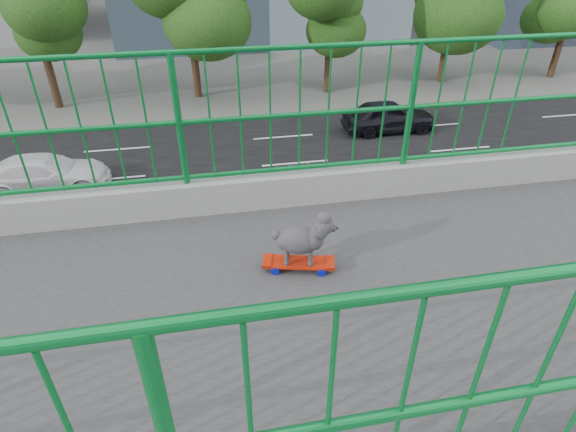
# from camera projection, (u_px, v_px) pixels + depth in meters

# --- Properties ---
(road) EXTENTS (18.00, 90.00, 0.02)m
(road) POSITION_uv_depth(u_px,v_px,m) (98.00, 217.00, 16.94)
(road) COLOR black
(road) RESTS_ON ground
(street_trees) EXTENTS (5.30, 60.40, 7.26)m
(street_trees) POSITION_uv_depth(u_px,v_px,m) (135.00, 16.00, 25.30)
(street_trees) COLOR black
(street_trees) RESTS_ON ground
(skateboard) EXTENTS (0.28, 0.56, 0.07)m
(skateboard) POSITION_uv_depth(u_px,v_px,m) (299.00, 263.00, 3.49)
(skateboard) COLOR red
(skateboard) RESTS_ON footbridge
(poodle) EXTENTS (0.27, 0.47, 0.40)m
(poodle) POSITION_uv_depth(u_px,v_px,m) (303.00, 238.00, 3.36)
(poodle) COLOR #2D2A2F
(poodle) RESTS_ON skateboard
(car_1) EXTENTS (1.64, 4.71, 1.55)m
(car_1) POSITION_uv_depth(u_px,v_px,m) (66.00, 266.00, 13.37)
(car_1) COLOR #BA0710
(car_1) RESTS_ON ground
(car_2) EXTENTS (2.51, 5.44, 1.51)m
(car_2) POSITION_uv_depth(u_px,v_px,m) (303.00, 189.00, 17.22)
(car_2) COLOR gray
(car_2) RESTS_ON ground
(car_3) EXTENTS (1.98, 4.86, 1.41)m
(car_3) POSITION_uv_depth(u_px,v_px,m) (45.00, 173.00, 18.36)
(car_3) COLOR white
(car_3) RESTS_ON ground
(car_4) EXTENTS (1.88, 4.67, 1.59)m
(car_4) POSITION_uv_depth(u_px,v_px,m) (389.00, 116.00, 23.40)
(car_4) COLOR black
(car_4) RESTS_ON ground
(car_5) EXTENTS (1.45, 4.17, 1.37)m
(car_5) POSITION_uv_depth(u_px,v_px,m) (561.00, 282.00, 12.92)
(car_5) COLOR #BA0710
(car_5) RESTS_ON ground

